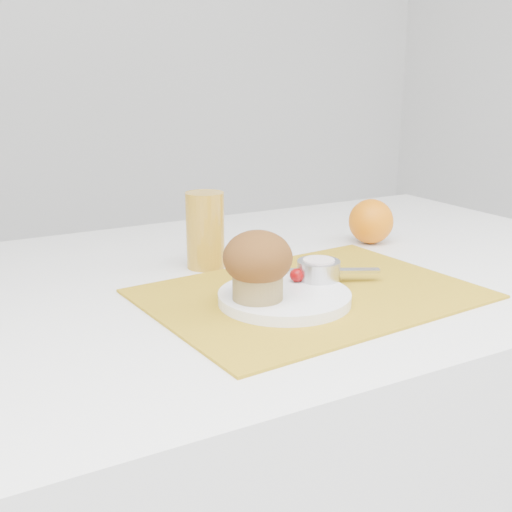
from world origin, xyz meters
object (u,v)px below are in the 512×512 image
table (291,464)px  plate (284,297)px  juice_glass (205,230)px  orange (371,221)px  muffin (258,264)px

table → plate: bearing=-126.5°
juice_glass → orange: bearing=-1.6°
juice_glass → muffin: 0.22m
orange → juice_glass: size_ratio=0.67×
table → orange: 0.47m
muffin → plate: bearing=5.0°
plate → muffin: 0.07m
juice_glass → muffin: juice_glass is taller
table → muffin: (-0.15, -0.15, 0.44)m
plate → orange: size_ratio=2.20×
plate → orange: bearing=33.2°
orange → juice_glass: bearing=178.4°
juice_glass → muffin: bearing=-96.6°
orange → juice_glass: 0.33m
table → plate: size_ratio=6.60×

